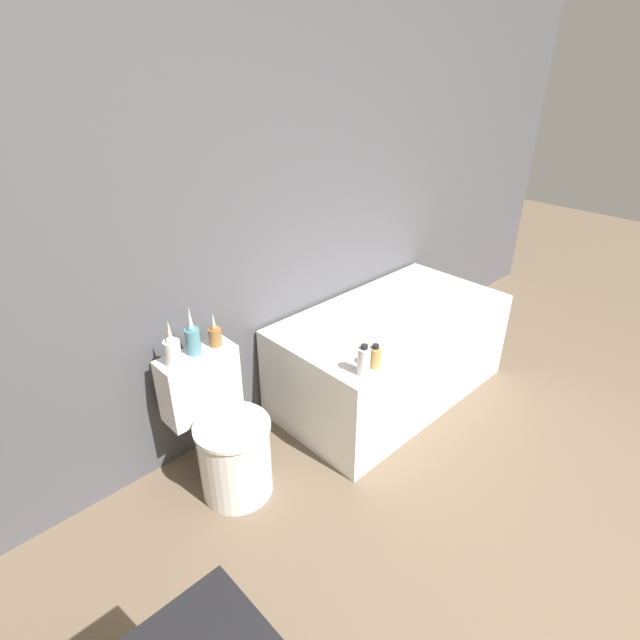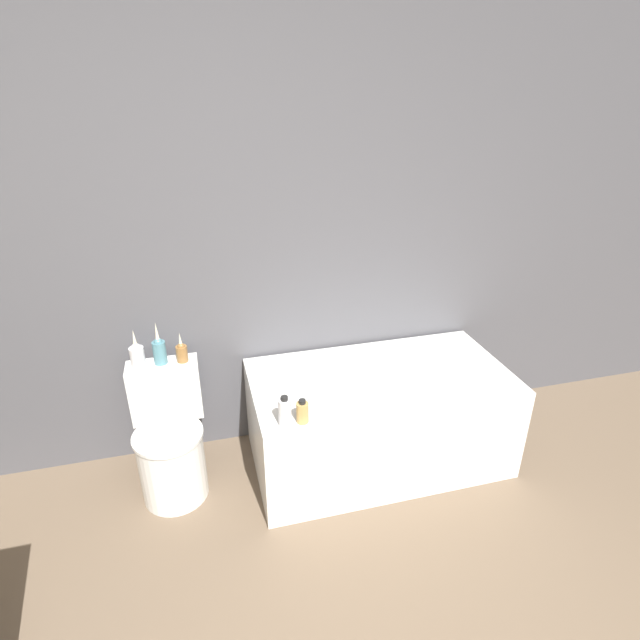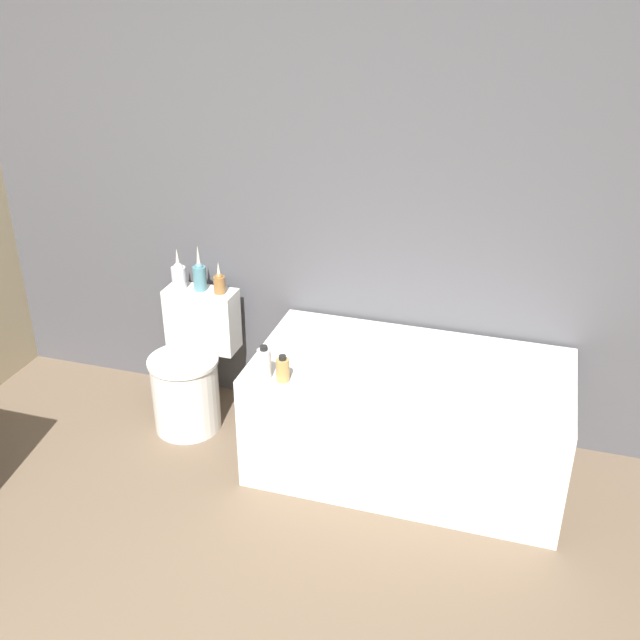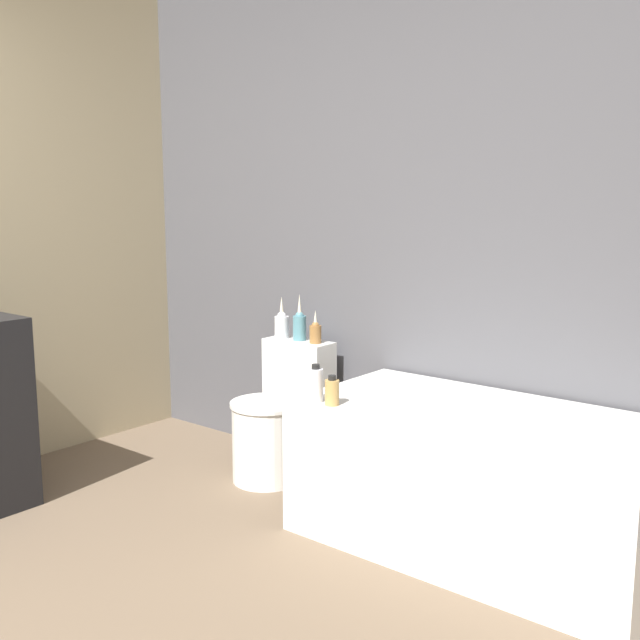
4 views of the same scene
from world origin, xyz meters
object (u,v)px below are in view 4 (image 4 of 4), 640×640
(bathtub, at_px, (478,479))
(shampoo_bottle_short, at_px, (332,392))
(vase_bronze, at_px, (315,332))
(toilet, at_px, (276,420))
(vase_silver, at_px, (300,325))
(shampoo_bottle_tall, at_px, (316,385))
(vase_gold, at_px, (282,324))

(bathtub, relative_size, shampoo_bottle_short, 11.55)
(bathtub, bearing_deg, vase_bronze, 166.82)
(bathtub, distance_m, toilet, 1.18)
(toilet, distance_m, vase_silver, 0.51)
(vase_bronze, bearing_deg, vase_silver, 175.86)
(vase_silver, relative_size, vase_bronze, 1.41)
(vase_bronze, bearing_deg, toilet, -122.50)
(vase_silver, bearing_deg, bathtub, -12.33)
(shampoo_bottle_tall, xyz_separation_m, shampoo_bottle_short, (0.09, 0.00, -0.02))
(shampoo_bottle_short, bearing_deg, toilet, 150.32)
(vase_gold, relative_size, vase_bronze, 1.28)
(vase_gold, relative_size, shampoo_bottle_tall, 1.38)
(vase_gold, bearing_deg, shampoo_bottle_tall, -38.81)
(vase_gold, bearing_deg, vase_silver, 6.23)
(bathtub, relative_size, vase_silver, 5.95)
(vase_bronze, bearing_deg, bathtub, -13.18)
(toilet, xyz_separation_m, vase_bronze, (0.11, 0.18, 0.45))
(bathtub, xyz_separation_m, vase_silver, (-1.17, 0.26, 0.48))
(bathtub, height_order, vase_gold, vase_gold)
(toilet, height_order, vase_gold, vase_gold)
(toilet, xyz_separation_m, shampoo_bottle_short, (0.65, -0.37, 0.34))
(vase_silver, xyz_separation_m, shampoo_bottle_short, (0.65, -0.56, -0.14))
(vase_gold, relative_size, vase_silver, 0.91)
(vase_silver, distance_m, vase_bronze, 0.12)
(vase_gold, height_order, shampoo_bottle_tall, vase_gold)
(vase_silver, bearing_deg, shampoo_bottle_short, -40.53)
(toilet, distance_m, vase_gold, 0.51)
(bathtub, xyz_separation_m, shampoo_bottle_tall, (-0.61, -0.30, 0.36))
(bathtub, relative_size, vase_bronze, 8.39)
(toilet, bearing_deg, shampoo_bottle_tall, -33.38)
(vase_gold, bearing_deg, shampoo_bottle_short, -35.46)
(shampoo_bottle_tall, height_order, shampoo_bottle_short, shampoo_bottle_tall)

